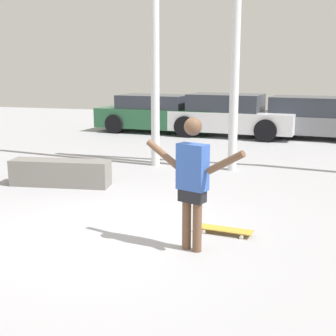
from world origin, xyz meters
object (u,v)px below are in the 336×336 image
at_px(parked_car_green, 158,114).
at_px(grind_box, 60,173).
at_px(parked_car_grey, 311,118).
at_px(skateboarder, 192,177).
at_px(skateboard, 224,230).
at_px(parked_car_white, 229,116).

bearing_deg(parked_car_green, grind_box, -81.25).
relative_size(grind_box, parked_car_green, 0.44).
relative_size(parked_car_green, parked_car_grey, 1.02).
distance_m(skateboarder, parked_car_green, 11.13).
bearing_deg(parked_car_grey, skateboarder, -92.02).
xyz_separation_m(skateboard, parked_car_green, (-4.10, 9.76, 0.59)).
relative_size(skateboarder, parked_car_grey, 0.39).
bearing_deg(skateboard, skateboarder, -106.88).
height_order(skateboard, grind_box, grind_box).
xyz_separation_m(skateboarder, grind_box, (-3.28, 2.51, -0.70)).
height_order(skateboard, parked_car_green, parked_car_green).
bearing_deg(parked_car_green, parked_car_white, -0.39).
xyz_separation_m(skateboard, parked_car_grey, (1.16, 9.82, 0.59)).
bearing_deg(skateboard, grind_box, 159.84).
bearing_deg(grind_box, parked_car_grey, 59.37).
xyz_separation_m(skateboarder, parked_car_green, (-3.80, 10.46, -0.30)).
height_order(grind_box, parked_car_green, parked_car_green).
height_order(skateboard, parked_car_white, parked_car_white).
relative_size(skateboard, parked_car_grey, 0.19).
bearing_deg(parked_car_white, skateboard, -75.66).
xyz_separation_m(grind_box, parked_car_white, (2.09, 7.70, 0.43)).
height_order(skateboarder, parked_car_green, skateboarder).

